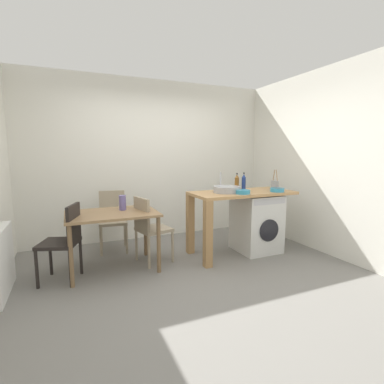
# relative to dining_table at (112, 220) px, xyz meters

# --- Properties ---
(ground_plane) EXTENTS (5.46, 5.46, 0.00)m
(ground_plane) POSITION_rel_dining_table_xyz_m (0.86, -0.50, -0.64)
(ground_plane) COLOR slate
(wall_back) EXTENTS (4.60, 0.10, 2.70)m
(wall_back) POSITION_rel_dining_table_xyz_m (0.86, 1.25, 0.71)
(wall_back) COLOR silver
(wall_back) RESTS_ON ground_plane
(wall_counter_side) EXTENTS (0.10, 3.80, 2.70)m
(wall_counter_side) POSITION_rel_dining_table_xyz_m (3.01, -0.50, 0.71)
(wall_counter_side) COLOR silver
(wall_counter_side) RESTS_ON ground_plane
(radiator) EXTENTS (0.10, 0.80, 0.70)m
(radiator) POSITION_rel_dining_table_xyz_m (-1.16, -0.20, -0.29)
(radiator) COLOR white
(radiator) RESTS_ON ground_plane
(dining_table) EXTENTS (1.10, 0.76, 0.74)m
(dining_table) POSITION_rel_dining_table_xyz_m (0.00, 0.00, 0.00)
(dining_table) COLOR olive
(dining_table) RESTS_ON ground_plane
(chair_person_seat) EXTENTS (0.51, 0.51, 0.90)m
(chair_person_seat) POSITION_rel_dining_table_xyz_m (-0.55, -0.12, -0.14)
(chair_person_seat) COLOR black
(chair_person_seat) RESTS_ON ground_plane
(chair_opposite) EXTENTS (0.48, 0.48, 0.90)m
(chair_opposite) POSITION_rel_dining_table_xyz_m (0.48, 0.03, -0.14)
(chair_opposite) COLOR gray
(chair_opposite) RESTS_ON ground_plane
(chair_spare_by_wall) EXTENTS (0.44, 0.44, 0.90)m
(chair_spare_by_wall) POSITION_rel_dining_table_xyz_m (0.11, 0.77, -0.14)
(chair_spare_by_wall) COLOR gray
(chair_spare_by_wall) RESTS_ON ground_plane
(kitchen_counter) EXTENTS (1.50, 0.68, 0.92)m
(kitchen_counter) POSITION_rel_dining_table_xyz_m (1.62, -0.13, 0.12)
(kitchen_counter) COLOR tan
(kitchen_counter) RESTS_ON ground_plane
(washing_machine) EXTENTS (0.60, 0.61, 0.86)m
(washing_machine) POSITION_rel_dining_table_xyz_m (2.09, -0.13, -0.21)
(washing_machine) COLOR silver
(washing_machine) RESTS_ON ground_plane
(sink_basin) EXTENTS (0.38, 0.38, 0.09)m
(sink_basin) POSITION_rel_dining_table_xyz_m (1.57, -0.13, 0.32)
(sink_basin) COLOR #9EA0A5
(sink_basin) RESTS_ON kitchen_counter
(tap) EXTENTS (0.02, 0.02, 0.28)m
(tap) POSITION_rel_dining_table_xyz_m (1.57, 0.05, 0.42)
(tap) COLOR #B2B2B7
(tap) RESTS_ON kitchen_counter
(bottle_tall_green) EXTENTS (0.06, 0.06, 0.26)m
(bottle_tall_green) POSITION_rel_dining_table_xyz_m (1.86, 0.06, 0.39)
(bottle_tall_green) COLOR brown
(bottle_tall_green) RESTS_ON kitchen_counter
(bottle_squat_brown) EXTENTS (0.06, 0.06, 0.27)m
(bottle_squat_brown) POSITION_rel_dining_table_xyz_m (1.94, 0.00, 0.40)
(bottle_squat_brown) COLOR navy
(bottle_squat_brown) RESTS_ON kitchen_counter
(mixing_bowl) EXTENTS (0.20, 0.20, 0.06)m
(mixing_bowl) POSITION_rel_dining_table_xyz_m (1.71, -0.33, 0.31)
(mixing_bowl) COLOR teal
(mixing_bowl) RESTS_ON kitchen_counter
(utensil_crock) EXTENTS (0.11, 0.11, 0.30)m
(utensil_crock) POSITION_rel_dining_table_xyz_m (2.46, -0.08, 0.35)
(utensil_crock) COLOR gray
(utensil_crock) RESTS_ON kitchen_counter
(colander) EXTENTS (0.20, 0.20, 0.06)m
(colander) POSITION_rel_dining_table_xyz_m (2.28, -0.35, 0.31)
(colander) COLOR teal
(colander) RESTS_ON kitchen_counter
(vase) EXTENTS (0.09, 0.09, 0.20)m
(vase) POSITION_rel_dining_table_xyz_m (0.15, 0.10, 0.19)
(vase) COLOR slate
(vase) RESTS_ON dining_table
(scissors) EXTENTS (0.15, 0.06, 0.01)m
(scissors) POSITION_rel_dining_table_xyz_m (1.78, -0.23, 0.28)
(scissors) COLOR #B2B2B7
(scissors) RESTS_ON kitchen_counter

